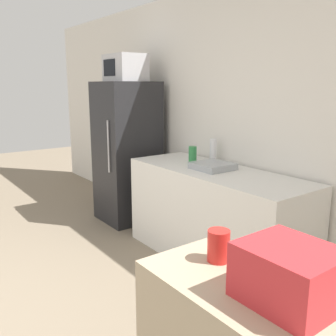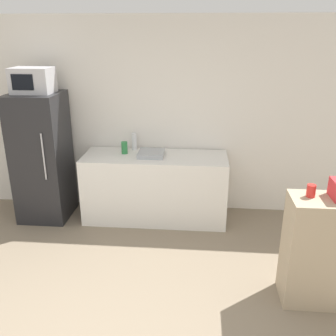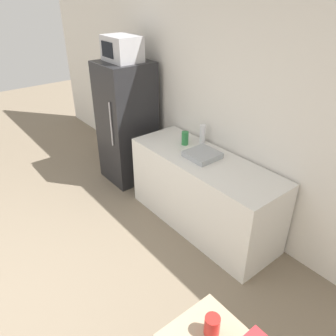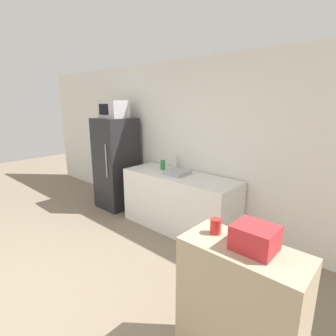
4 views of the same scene
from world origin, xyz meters
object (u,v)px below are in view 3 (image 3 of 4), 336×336
bottle_short (185,138)px  jar (212,326)px  microwave (122,49)px  bottle_tall (203,134)px  refrigerator (127,124)px

bottle_short → jar: 2.49m
microwave → bottle_tall: bearing=15.0°
microwave → bottle_tall: size_ratio=2.09×
refrigerator → jar: (3.03, -1.41, 0.26)m
bottle_short → jar: jar is taller
microwave → bottle_short: (1.07, 0.13, -0.87)m
refrigerator → bottle_tall: (1.17, 0.31, 0.16)m
bottle_short → jar: (1.95, -1.54, 0.14)m
bottle_short → jar: bearing=-38.3°
jar → bottle_tall: bearing=137.1°
microwave → jar: size_ratio=4.32×
microwave → jar: (3.03, -1.41, -0.73)m
bottle_tall → jar: jar is taller
refrigerator → bottle_short: size_ratio=10.57×
bottle_tall → jar: (1.85, -1.73, 0.10)m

